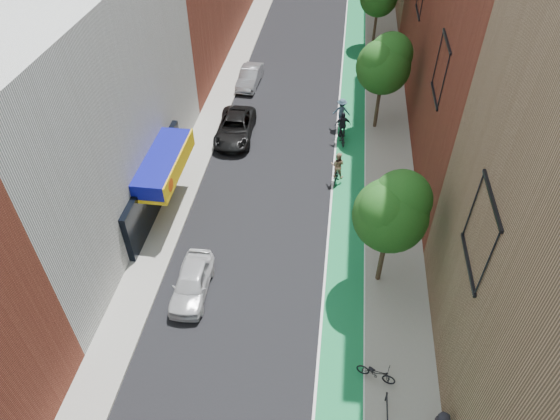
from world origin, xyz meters
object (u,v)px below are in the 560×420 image
(parked_car_white, at_px, (192,282))
(cyclist_lane_mid, at_px, (342,131))
(parked_car_black, at_px, (235,128))
(cyclist_lane_far, at_px, (341,115))
(cyclist_lane_near, at_px, (337,169))
(parked_car_silver, at_px, (250,77))

(parked_car_white, xyz_separation_m, cyclist_lane_mid, (6.66, 13.92, 0.15))
(parked_car_black, distance_m, cyclist_lane_mid, 7.25)
(cyclist_lane_mid, bearing_deg, cyclist_lane_far, -95.27)
(cyclist_lane_mid, relative_size, cyclist_lane_far, 1.00)
(parked_car_white, xyz_separation_m, cyclist_lane_near, (6.50, 9.52, 0.25))
(parked_car_white, height_order, cyclist_lane_far, cyclist_lane_far)
(parked_car_white, xyz_separation_m, parked_car_black, (-0.58, 13.54, 0.04))
(parked_car_white, height_order, parked_car_black, parked_car_black)
(parked_car_silver, xyz_separation_m, cyclist_lane_near, (7.38, -11.50, 0.24))
(cyclist_lane_mid, xyz_separation_m, cyclist_lane_far, (-0.16, 1.75, 0.18))
(parked_car_silver, height_order, cyclist_lane_mid, cyclist_lane_mid)
(parked_car_silver, distance_m, cyclist_lane_near, 13.66)
(parked_car_silver, xyz_separation_m, cyclist_lane_far, (7.38, -5.34, 0.32))
(cyclist_lane_near, bearing_deg, cyclist_lane_mid, -82.29)
(parked_car_white, xyz_separation_m, cyclist_lane_far, (6.50, 15.67, 0.33))
(parked_car_white, distance_m, cyclist_lane_far, 16.97)
(parked_car_black, bearing_deg, cyclist_lane_near, -32.05)
(parked_car_black, bearing_deg, parked_car_white, -89.97)
(parked_car_black, height_order, cyclist_lane_mid, cyclist_lane_mid)
(cyclist_lane_near, height_order, cyclist_lane_mid, cyclist_lane_mid)
(parked_car_white, relative_size, parked_car_black, 0.77)
(parked_car_black, xyz_separation_m, cyclist_lane_near, (7.08, -4.03, 0.21))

